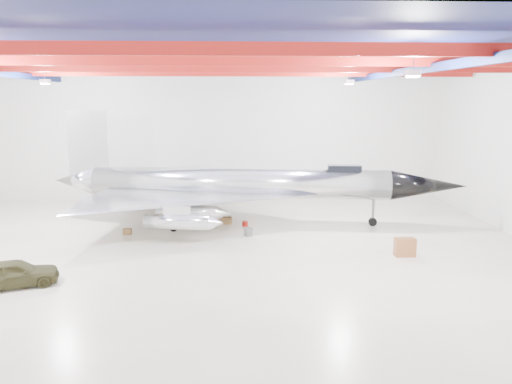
{
  "coord_description": "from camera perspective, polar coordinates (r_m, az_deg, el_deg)",
  "views": [
    {
      "loc": [
        2.27,
        -27.74,
        8.66
      ],
      "look_at": [
        3.57,
        2.0,
        3.01
      ],
      "focal_mm": 35.0,
      "sensor_mm": 36.0,
      "label": 1
    }
  ],
  "objects": [
    {
      "name": "floor",
      "position": [
        29.15,
        -6.91,
        -6.62
      ],
      "size": [
        40.0,
        40.0,
        0.0
      ],
      "primitive_type": "plane",
      "color": "#C1B39A",
      "rests_on": "ground"
    },
    {
      "name": "wall_back",
      "position": [
        42.92,
        -5.57,
        6.47
      ],
      "size": [
        40.0,
        0.0,
        40.0
      ],
      "primitive_type": "plane",
      "rotation": [
        1.57,
        0.0,
        0.0
      ],
      "color": "silver",
      "rests_on": "floor"
    },
    {
      "name": "ceiling",
      "position": [
        27.94,
        -7.43,
        15.46
      ],
      "size": [
        40.0,
        40.0,
        0.0
      ],
      "primitive_type": "plane",
      "rotation": [
        3.14,
        0.0,
        0.0
      ],
      "color": "#0A0F38",
      "rests_on": "wall_back"
    },
    {
      "name": "ceiling_structure",
      "position": [
        27.89,
        -7.4,
        14.07
      ],
      "size": [
        39.5,
        29.5,
        1.08
      ],
      "color": "maroon",
      "rests_on": "ceiling"
    },
    {
      "name": "jet_aircraft",
      "position": [
        34.52,
        -1.98,
        0.55
      ],
      "size": [
        28.56,
        18.27,
        7.8
      ],
      "rotation": [
        0.0,
        0.0,
        -0.13
      ],
      "color": "silver",
      "rests_on": "floor"
    },
    {
      "name": "jeep",
      "position": [
        25.94,
        -25.89,
        -8.35
      ],
      "size": [
        4.14,
        2.73,
        1.31
      ],
      "primitive_type": "imported",
      "rotation": [
        0.0,
        0.0,
        1.91
      ],
      "color": "#34321A",
      "rests_on": "floor"
    },
    {
      "name": "desk",
      "position": [
        28.96,
        16.65,
        -6.06
      ],
      "size": [
        1.13,
        0.57,
        1.03
      ],
      "primitive_type": "cube",
      "rotation": [
        0.0,
        0.0,
        -0.0
      ],
      "color": "brown",
      "rests_on": "floor"
    },
    {
      "name": "crate_ply",
      "position": [
        33.27,
        -14.49,
        -4.38
      ],
      "size": [
        0.53,
        0.44,
        0.35
      ],
      "primitive_type": "cube",
      "rotation": [
        0.0,
        0.0,
        -0.07
      ],
      "color": "olive",
      "rests_on": "floor"
    },
    {
      "name": "toolbox_red",
      "position": [
        37.94,
        -10.75,
        -2.38
      ],
      "size": [
        0.49,
        0.39,
        0.33
      ],
      "primitive_type": "cube",
      "rotation": [
        0.0,
        0.0,
        0.02
      ],
      "color": "#A61810",
      "rests_on": "floor"
    },
    {
      "name": "engine_drum",
      "position": [
        31.84,
        -0.86,
        -4.59
      ],
      "size": [
        0.59,
        0.59,
        0.49
      ],
      "primitive_type": "cylinder",
      "rotation": [
        0.0,
        0.0,
        0.09
      ],
      "color": "#59595B",
      "rests_on": "floor"
    },
    {
      "name": "parts_bin",
      "position": [
        34.89,
        -3.34,
        -3.26
      ],
      "size": [
        0.76,
        0.66,
        0.46
      ],
      "primitive_type": "cube",
      "rotation": [
        0.0,
        0.0,
        -0.21
      ],
      "color": "olive",
      "rests_on": "floor"
    },
    {
      "name": "tool_chest",
      "position": [
        34.14,
        -1.25,
        -3.64
      ],
      "size": [
        0.44,
        0.44,
        0.36
      ],
      "primitive_type": "cylinder",
      "rotation": [
        0.0,
        0.0,
        -0.09
      ],
      "color": "#A61810",
      "rests_on": "floor"
    },
    {
      "name": "oil_barrel",
      "position": [
        34.82,
        -4.62,
        -3.34
      ],
      "size": [
        0.74,
        0.68,
        0.42
      ],
      "primitive_type": "cube",
      "rotation": [
        0.0,
        0.0,
        0.39
      ],
      "color": "olive",
      "rests_on": "floor"
    },
    {
      "name": "spares_box",
      "position": [
        36.92,
        -4.47,
        -2.53
      ],
      "size": [
        0.52,
        0.52,
        0.41
      ],
      "primitive_type": "cylinder",
      "rotation": [
        0.0,
        0.0,
        0.15
      ],
      "color": "#59595B",
      "rests_on": "floor"
    }
  ]
}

